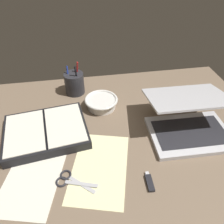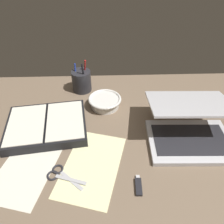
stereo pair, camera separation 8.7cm
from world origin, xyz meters
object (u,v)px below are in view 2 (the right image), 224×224
bowl (105,102)px  pen_cup (82,81)px  planner (47,125)px  scissors (59,174)px  laptop (190,128)px

bowl → pen_cup: 18.21cm
planner → scissors: size_ratio=2.54×
pen_cup → planner: size_ratio=0.46×
laptop → planner: laptop is taller
bowl → planner: 27.72cm
pen_cup → laptop: bearing=-38.4°
laptop → bowl: (-32.38, 20.74, -2.38)cm
planner → scissors: bearing=-77.5°
bowl → planner: bowl is taller
laptop → pen_cup: bearing=143.3°
bowl → scissors: 39.80cm
planner → scissors: (8.12, -22.33, -1.70)cm
laptop → planner: bearing=175.1°
pen_cup → planner: bearing=-113.8°
bowl → planner: bearing=-149.2°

